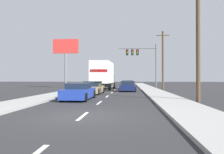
# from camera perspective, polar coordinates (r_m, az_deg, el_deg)

# --- Properties ---
(ground_plane) EXTENTS (140.00, 140.00, 0.00)m
(ground_plane) POSITION_cam_1_polar(r_m,az_deg,el_deg) (34.13, 1.33, -3.04)
(ground_plane) COLOR #2B2B2D
(sidewalk_right) EXTENTS (2.47, 80.00, 0.14)m
(sidewalk_right) POSITION_cam_1_polar(r_m,az_deg,el_deg) (29.21, 10.19, -3.35)
(sidewalk_right) COLOR #9E9E99
(sidewalk_right) RESTS_ON ground_plane
(sidewalk_left) EXTENTS (2.47, 80.00, 0.14)m
(sidewalk_left) POSITION_cam_1_polar(r_m,az_deg,el_deg) (29.85, -8.46, -3.28)
(sidewalk_left) COLOR #9E9E99
(sidewalk_left) RESTS_ON ground_plane
(lane_markings) EXTENTS (0.14, 57.00, 0.01)m
(lane_markings) POSITION_cam_1_polar(r_m,az_deg,el_deg) (31.63, 1.07, -3.24)
(lane_markings) COLOR silver
(lane_markings) RESTS_ON ground_plane
(box_truck) EXTENTS (2.81, 8.62, 3.82)m
(box_truck) POSITION_cam_1_polar(r_m,az_deg,el_deg) (30.60, -2.27, 0.69)
(box_truck) COLOR white
(box_truck) RESTS_ON ground_plane
(car_tan) EXTENTS (2.01, 4.29, 1.29)m
(car_tan) POSITION_cam_1_polar(r_m,az_deg,el_deg) (22.42, -5.08, -2.92)
(car_tan) COLOR tan
(car_tan) RESTS_ON ground_plane
(car_blue) EXTENTS (1.92, 4.37, 1.24)m
(car_blue) POSITION_cam_1_polar(r_m,az_deg,el_deg) (16.46, -8.69, -3.91)
(car_blue) COLOR #1E389E
(car_blue) RESTS_ON ground_plane
(car_yellow) EXTENTS (2.02, 4.46, 1.29)m
(car_yellow) POSITION_cam_1_polar(r_m,az_deg,el_deg) (33.39, 4.19, -2.06)
(car_yellow) COLOR yellow
(car_yellow) RESTS_ON ground_plane
(car_navy) EXTENTS (2.13, 4.58, 1.26)m
(car_navy) POSITION_cam_1_polar(r_m,az_deg,el_deg) (27.21, 4.27, -2.50)
(car_navy) COLOR #141E4C
(car_navy) RESTS_ON ground_plane
(traffic_signal_mast) EXTENTS (6.49, 0.69, 7.44)m
(traffic_signal_mast) POSITION_cam_1_polar(r_m,az_deg,el_deg) (37.34, 7.10, 5.64)
(traffic_signal_mast) COLOR #595B56
(traffic_signal_mast) RESTS_ON ground_plane
(utility_pole_near) EXTENTS (1.80, 0.28, 8.51)m
(utility_pole_near) POSITION_cam_1_polar(r_m,az_deg,el_deg) (15.97, 21.67, 9.78)
(utility_pole_near) COLOR brown
(utility_pole_near) RESTS_ON ground_plane
(utility_pole_mid) EXTENTS (1.80, 0.28, 8.32)m
(utility_pole_mid) POSITION_cam_1_polar(r_m,az_deg,el_deg) (31.80, 13.21, 4.53)
(utility_pole_mid) COLOR brown
(utility_pole_mid) RESTS_ON ground_plane
(roadside_billboard) EXTENTS (4.23, 0.36, 8.03)m
(roadside_billboard) POSITION_cam_1_polar(r_m,az_deg,el_deg) (36.51, -12.08, 6.22)
(roadside_billboard) COLOR slate
(roadside_billboard) RESTS_ON ground_plane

